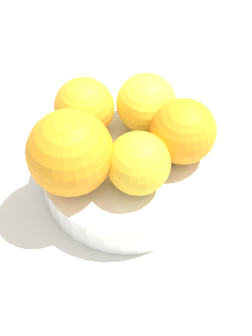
% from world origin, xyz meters
% --- Properties ---
extents(ground_plane, '(1.10, 1.10, 0.02)m').
position_xyz_m(ground_plane, '(0.00, 0.00, -0.01)').
color(ground_plane, silver).
extents(fruit_bowl, '(0.18, 0.18, 0.04)m').
position_xyz_m(fruit_bowl, '(0.00, 0.00, 0.02)').
color(fruit_bowl, white).
rests_on(fruit_bowl, ground_plane).
extents(orange_in_bowl_0, '(0.06, 0.06, 0.06)m').
position_xyz_m(orange_in_bowl_0, '(0.01, -0.03, 0.07)').
color(orange_in_bowl_0, yellow).
rests_on(orange_in_bowl_0, fruit_bowl).
extents(orange_in_bowl_1, '(0.06, 0.06, 0.06)m').
position_xyz_m(orange_in_bowl_1, '(-0.04, 0.04, 0.07)').
color(orange_in_bowl_1, '#F9A823').
rests_on(orange_in_bowl_1, fruit_bowl).
extents(orange_in_bowl_2, '(0.07, 0.07, 0.07)m').
position_xyz_m(orange_in_bowl_2, '(0.06, 0.01, 0.07)').
color(orange_in_bowl_2, orange).
rests_on(orange_in_bowl_2, fruit_bowl).
extents(orange_in_bowl_3, '(0.08, 0.08, 0.08)m').
position_xyz_m(orange_in_bowl_3, '(-0.05, -0.03, 0.08)').
color(orange_in_bowl_3, orange).
rests_on(orange_in_bowl_3, fruit_bowl).
extents(orange_in_bowl_4, '(0.06, 0.06, 0.06)m').
position_xyz_m(orange_in_bowl_4, '(0.02, 0.05, 0.07)').
color(orange_in_bowl_4, yellow).
rests_on(orange_in_bowl_4, fruit_bowl).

